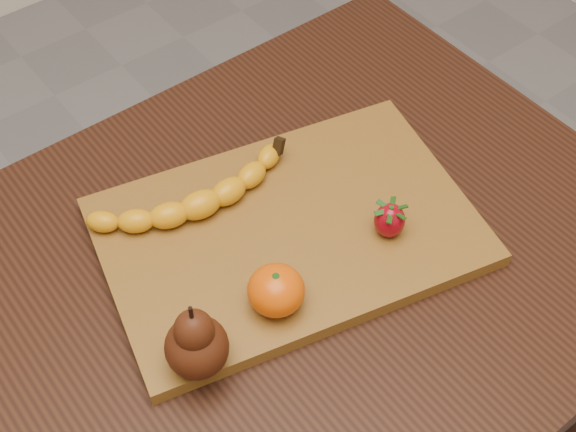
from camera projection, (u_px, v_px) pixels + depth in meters
table at (258, 321)px, 1.03m from camera, size 1.00×0.70×0.76m
cutting_board at (288, 231)px, 0.99m from camera, size 0.51×0.40×0.02m
banana at (200, 205)px, 0.98m from camera, size 0.23×0.09×0.04m
pear at (195, 338)px, 0.82m from camera, size 0.09×0.09×0.11m
mandarin at (276, 290)px, 0.89m from camera, size 0.07×0.07×0.06m
strawberry at (390, 219)px, 0.96m from camera, size 0.05×0.05×0.05m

